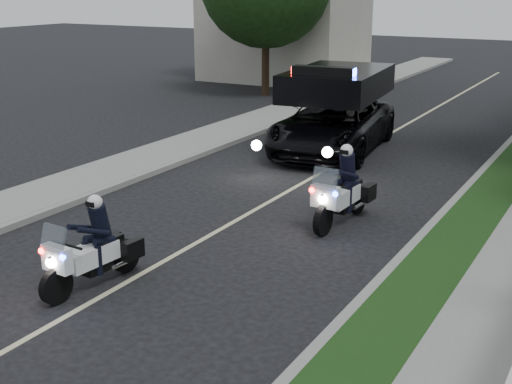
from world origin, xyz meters
TOP-DOWN VIEW (x-y plane):
  - ground at (0.00, 0.00)m, footprint 120.00×120.00m
  - curb_right at (4.10, 10.00)m, footprint 0.20×60.00m
  - grass_verge at (4.80, 10.00)m, footprint 1.20×60.00m
  - curb_left at (-4.10, 10.00)m, footprint 0.20×60.00m
  - sidewalk_left at (-5.20, 10.00)m, footprint 2.00×60.00m
  - building_far at (-10.00, 26.00)m, footprint 8.00×6.00m
  - lane_marking at (0.00, 10.00)m, footprint 0.12×50.00m
  - police_moto_left at (-0.40, -0.28)m, footprint 0.87×2.06m
  - police_moto_right at (2.18, 5.05)m, footprint 0.87×2.19m
  - police_suv at (-0.78, 11.41)m, footprint 3.62×6.59m
  - bicycle at (-3.20, 19.26)m, footprint 0.74×1.90m
  - cyclist at (-3.20, 19.26)m, footprint 0.61×0.44m
  - tree_left_near at (-8.20, 20.52)m, footprint 8.17×8.17m
  - tree_left_far at (-9.65, 25.01)m, footprint 7.40×7.40m

SIDE VIEW (x-z plane):
  - ground at x=0.00m, z-range 0.00..0.00m
  - police_moto_left at x=-0.40m, z-range -0.85..0.85m
  - police_moto_right at x=2.18m, z-range -0.91..0.91m
  - police_suv at x=-0.78m, z-range -1.53..1.53m
  - bicycle at x=-3.20m, z-range -0.49..0.49m
  - cyclist at x=-3.20m, z-range -0.79..0.79m
  - tree_left_near at x=-8.20m, z-range -5.14..5.14m
  - tree_left_far at x=-9.65m, z-range -4.93..4.93m
  - lane_marking at x=0.00m, z-range 0.00..0.01m
  - curb_right at x=4.10m, z-range 0.00..0.15m
  - curb_left at x=-4.10m, z-range 0.00..0.15m
  - grass_verge at x=4.80m, z-range 0.00..0.16m
  - sidewalk_left at x=-5.20m, z-range 0.00..0.16m
  - building_far at x=-10.00m, z-range 0.00..7.00m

